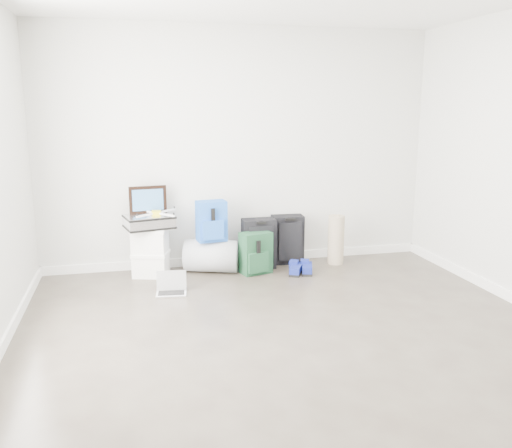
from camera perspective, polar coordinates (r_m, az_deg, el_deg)
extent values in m
plane|color=#352D27|center=(4.22, 5.40, -13.46)|extent=(5.00, 5.00, 0.00)
cube|color=silver|center=(6.23, -1.75, 7.94)|extent=(4.50, 0.02, 2.70)
cube|color=white|center=(6.45, -1.66, -3.65)|extent=(4.50, 0.02, 0.10)
cube|color=white|center=(6.06, -10.99, -4.30)|extent=(0.42, 0.37, 0.23)
cube|color=white|center=(6.03, -11.04, -3.08)|extent=(0.44, 0.40, 0.04)
cube|color=white|center=(5.99, -11.10, -1.84)|extent=(0.42, 0.37, 0.23)
cube|color=white|center=(5.96, -11.15, -0.60)|extent=(0.44, 0.40, 0.04)
cube|color=#B2B2B7|center=(5.94, -11.18, 0.24)|extent=(0.56, 0.46, 0.14)
cube|color=black|center=(6.00, -11.31, 2.52)|extent=(0.40, 0.07, 0.30)
cube|color=teal|center=(5.98, -11.31, 2.50)|extent=(0.33, 0.04, 0.23)
cube|color=gold|center=(5.91, -10.44, 1.15)|extent=(0.11, 0.11, 0.05)
cube|color=white|center=(6.00, -9.47, 1.36)|extent=(0.23, 0.19, 0.02)
cube|color=white|center=(6.01, -11.33, 1.30)|extent=(0.19, 0.23, 0.02)
cube|color=white|center=(5.82, -11.44, 0.94)|extent=(0.23, 0.19, 0.02)
cube|color=white|center=(5.81, -9.52, 0.99)|extent=(0.19, 0.23, 0.02)
cylinder|color=#9B9EA3|center=(6.10, -4.68, -3.36)|extent=(0.68, 0.54, 0.36)
cube|color=#1A51AD|center=(5.98, -4.72, 0.32)|extent=(0.34, 0.23, 0.45)
cube|color=#1A51AD|center=(5.90, -4.55, -0.61)|extent=(0.24, 0.09, 0.21)
cube|color=black|center=(6.19, 0.28, -2.07)|extent=(0.37, 0.21, 0.57)
cube|color=black|center=(6.08, 0.54, -2.35)|extent=(0.28, 0.03, 0.46)
cube|color=black|center=(6.02, 0.54, 0.13)|extent=(0.11, 0.02, 0.02)
cube|color=#143720|center=(6.01, -0.02, -3.05)|extent=(0.37, 0.28, 0.46)
cube|color=#143720|center=(5.93, 0.22, -4.06)|extent=(0.25, 0.13, 0.22)
cube|color=black|center=(6.40, 3.32, -1.61)|extent=(0.37, 0.23, 0.57)
cube|color=black|center=(6.29, 3.63, -1.87)|extent=(0.27, 0.05, 0.46)
cube|color=black|center=(6.24, 3.65, 0.50)|extent=(0.13, 0.03, 0.03)
cube|color=black|center=(6.06, 4.26, -5.12)|extent=(0.23, 0.31, 0.03)
cube|color=#1A2DA1|center=(6.05, 4.26, -4.69)|extent=(0.22, 0.29, 0.07)
cube|color=black|center=(6.10, 5.40, -5.03)|extent=(0.20, 0.31, 0.03)
cube|color=#1A2DA1|center=(6.08, 5.41, -4.60)|extent=(0.19, 0.30, 0.07)
cylinder|color=tan|center=(6.43, 8.42, -1.64)|extent=(0.19, 0.19, 0.58)
cube|color=silver|center=(5.48, -8.91, -7.25)|extent=(0.32, 0.24, 0.01)
cube|color=black|center=(5.47, -8.91, -7.17)|extent=(0.27, 0.17, 0.00)
cube|color=black|center=(5.54, -8.89, -5.86)|extent=(0.29, 0.05, 0.20)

